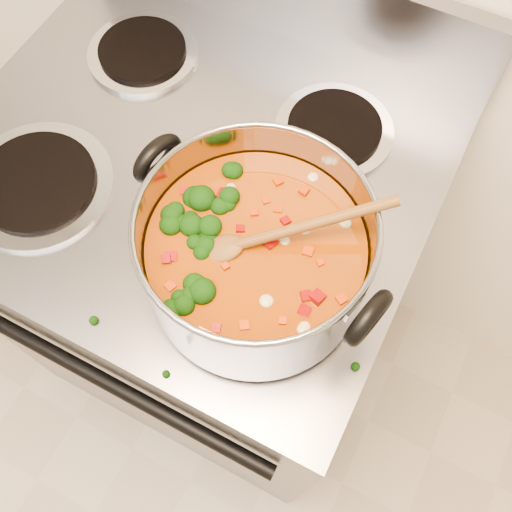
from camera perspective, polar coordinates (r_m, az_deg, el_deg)
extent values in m
cube|color=gray|center=(1.33, -4.57, -1.74)|extent=(0.78, 0.68, 0.92)
cylinder|color=black|center=(0.94, -16.79, -10.85)|extent=(0.66, 0.02, 0.02)
cylinder|color=#A5A5AD|center=(0.96, -20.98, 6.71)|extent=(0.24, 0.24, 0.01)
cylinder|color=black|center=(0.95, -21.14, 6.96)|extent=(0.18, 0.18, 0.01)
cylinder|color=#A5A5AD|center=(0.82, -0.90, -2.85)|extent=(0.24, 0.24, 0.01)
cylinder|color=black|center=(0.81, -0.91, -2.63)|extent=(0.18, 0.18, 0.01)
cylinder|color=#A5A5AD|center=(1.08, -11.24, 19.28)|extent=(0.19, 0.19, 0.01)
cylinder|color=black|center=(1.08, -11.32, 19.57)|extent=(0.15, 0.15, 0.01)
cylinder|color=#A5A5AD|center=(0.96, 7.81, 12.34)|extent=(0.19, 0.19, 0.01)
cylinder|color=black|center=(0.96, 7.87, 12.63)|extent=(0.15, 0.15, 0.01)
cylinder|color=#919198|center=(0.73, 0.00, 0.24)|extent=(0.29, 0.29, 0.16)
torus|color=#919198|center=(0.66, 0.00, 3.21)|extent=(0.30, 0.30, 0.01)
cylinder|color=#82470B|center=(0.76, 0.00, -0.62)|extent=(0.28, 0.28, 0.11)
torus|color=black|center=(0.75, -9.80, 9.57)|extent=(0.04, 0.08, 0.08)
torus|color=black|center=(0.65, 11.19, -6.09)|extent=(0.04, 0.08, 0.08)
ellipsoid|color=black|center=(0.74, -7.16, 4.44)|extent=(0.04, 0.04, 0.03)
ellipsoid|color=black|center=(0.67, -0.72, -7.06)|extent=(0.04, 0.04, 0.03)
ellipsoid|color=black|center=(0.74, 8.05, 4.52)|extent=(0.04, 0.04, 0.03)
ellipsoid|color=black|center=(0.72, -3.45, 3.52)|extent=(0.04, 0.04, 0.03)
ellipsoid|color=black|center=(0.67, 2.56, -7.14)|extent=(0.04, 0.04, 0.03)
ellipsoid|color=black|center=(0.71, -4.16, 1.40)|extent=(0.04, 0.04, 0.03)
ellipsoid|color=black|center=(0.76, -3.77, 8.28)|extent=(0.04, 0.04, 0.03)
ellipsoid|color=black|center=(0.67, -3.35, -7.61)|extent=(0.04, 0.04, 0.03)
ellipsoid|color=black|center=(0.70, 2.01, -0.32)|extent=(0.04, 0.04, 0.03)
ellipsoid|color=maroon|center=(0.68, -0.57, -4.14)|extent=(0.01, 0.01, 0.01)
ellipsoid|color=maroon|center=(0.75, -1.59, 7.28)|extent=(0.01, 0.01, 0.01)
ellipsoid|color=maroon|center=(0.71, -9.45, -0.61)|extent=(0.01, 0.01, 0.01)
ellipsoid|color=maroon|center=(0.72, 5.82, 2.94)|extent=(0.01, 0.01, 0.01)
ellipsoid|color=maroon|center=(0.76, 1.03, 7.82)|extent=(0.01, 0.01, 0.01)
ellipsoid|color=maroon|center=(0.70, 9.63, -1.23)|extent=(0.01, 0.01, 0.01)
ellipsoid|color=maroon|center=(0.66, -1.32, -8.12)|extent=(0.01, 0.01, 0.01)
ellipsoid|color=maroon|center=(0.68, -2.87, -4.47)|extent=(0.01, 0.01, 0.01)
ellipsoid|color=maroon|center=(0.69, 8.62, -3.74)|extent=(0.01, 0.01, 0.01)
ellipsoid|color=maroon|center=(0.71, 3.73, 0.49)|extent=(0.01, 0.01, 0.01)
ellipsoid|color=maroon|center=(0.67, 2.41, -7.03)|extent=(0.01, 0.01, 0.01)
ellipsoid|color=maroon|center=(0.76, -5.15, 7.92)|extent=(0.01, 0.01, 0.01)
ellipsoid|color=maroon|center=(0.69, 8.62, -3.63)|extent=(0.01, 0.01, 0.01)
ellipsoid|color=maroon|center=(0.74, 0.86, 5.87)|extent=(0.01, 0.01, 0.01)
ellipsoid|color=#A63209|center=(0.72, -7.94, 1.70)|extent=(0.01, 0.01, 0.01)
ellipsoid|color=#A63209|center=(0.72, 8.97, 1.63)|extent=(0.01, 0.01, 0.01)
ellipsoid|color=#A63209|center=(0.68, 5.76, -5.35)|extent=(0.01, 0.01, 0.01)
ellipsoid|color=#A63209|center=(0.70, 6.16, -1.01)|extent=(0.01, 0.01, 0.01)
ellipsoid|color=#A63209|center=(0.68, 0.77, -4.93)|extent=(0.01, 0.01, 0.01)
ellipsoid|color=#A63209|center=(0.77, -1.07, 9.03)|extent=(0.01, 0.01, 0.01)
ellipsoid|color=#A63209|center=(0.73, -1.28, 4.70)|extent=(0.01, 0.01, 0.01)
ellipsoid|color=#A63209|center=(0.67, -5.23, -6.84)|extent=(0.01, 0.01, 0.01)
ellipsoid|color=#A63209|center=(0.72, 1.64, 3.68)|extent=(0.01, 0.01, 0.01)
ellipsoid|color=#A63209|center=(0.71, -6.35, 0.28)|extent=(0.01, 0.01, 0.01)
ellipsoid|color=#A63209|center=(0.73, -6.86, 4.23)|extent=(0.01, 0.01, 0.01)
ellipsoid|color=#A63209|center=(0.72, 7.49, 2.32)|extent=(0.01, 0.01, 0.01)
ellipsoid|color=tan|center=(0.70, -8.09, -1.44)|extent=(0.02, 0.02, 0.01)
ellipsoid|color=tan|center=(0.72, 8.62, 1.05)|extent=(0.02, 0.02, 0.01)
ellipsoid|color=tan|center=(0.68, -5.62, -4.42)|extent=(0.02, 0.02, 0.01)
ellipsoid|color=tan|center=(0.71, -3.63, 0.87)|extent=(0.02, 0.02, 0.01)
ellipsoid|color=tan|center=(0.66, 1.24, -7.99)|extent=(0.02, 0.02, 0.01)
ellipsoid|color=tan|center=(0.71, -1.56, 1.38)|extent=(0.02, 0.02, 0.01)
ellipsoid|color=tan|center=(0.76, -3.11, 8.29)|extent=(0.02, 0.02, 0.01)
ellipsoid|color=tan|center=(0.71, 3.20, 1.21)|extent=(0.02, 0.02, 0.01)
ellipsoid|color=brown|center=(0.71, -3.60, 0.64)|extent=(0.08, 0.07, 0.03)
cylinder|color=brown|center=(0.69, 5.07, 3.03)|extent=(0.18, 0.14, 0.08)
ellipsoid|color=black|center=(0.93, 4.14, 10.38)|extent=(0.01, 0.01, 0.01)
ellipsoid|color=black|center=(0.81, -11.93, -6.31)|extent=(0.01, 0.01, 0.01)
ellipsoid|color=black|center=(0.93, -6.09, 10.18)|extent=(0.01, 0.01, 0.01)
ellipsoid|color=black|center=(0.84, -14.92, -3.11)|extent=(0.01, 0.01, 0.01)
ellipsoid|color=black|center=(0.89, -10.34, 4.82)|extent=(0.01, 0.01, 0.01)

